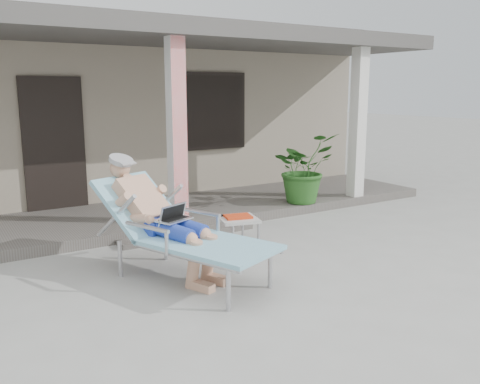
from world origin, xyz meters
TOP-DOWN VIEW (x-y plane):
  - ground at (0.00, 0.00)m, footprint 60.00×60.00m
  - house at (0.00, 6.50)m, footprint 10.40×5.40m
  - porch_deck at (0.00, 3.00)m, footprint 10.00×2.00m
  - porch_overhang at (0.00, 2.95)m, footprint 10.00×2.30m
  - porch_step at (0.00, 1.85)m, footprint 2.00×0.30m
  - lounger at (-0.84, 0.56)m, footprint 1.54×2.25m
  - side_table at (0.33, 1.04)m, footprint 0.59×0.59m
  - potted_palm at (2.37, 2.25)m, footprint 1.14×1.01m

SIDE VIEW (x-z plane):
  - ground at x=0.00m, z-range 0.00..0.00m
  - porch_step at x=0.00m, z-range 0.00..0.07m
  - porch_deck at x=0.00m, z-range 0.00..0.15m
  - side_table at x=0.33m, z-range 0.15..0.59m
  - potted_palm at x=2.37m, z-range 0.15..1.33m
  - lounger at x=-0.84m, z-range 0.16..1.58m
  - house at x=0.00m, z-range 0.02..3.32m
  - porch_overhang at x=0.00m, z-range 1.36..4.21m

